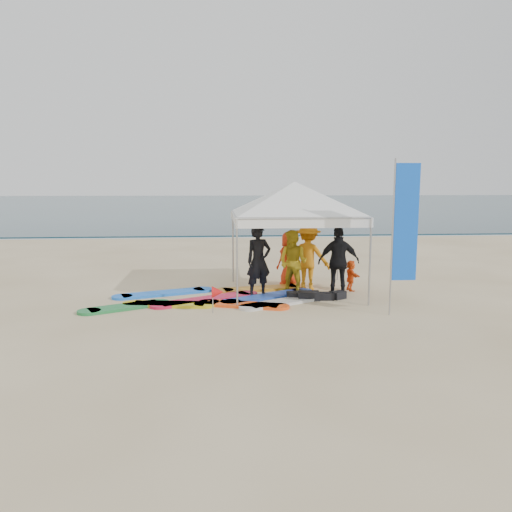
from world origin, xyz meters
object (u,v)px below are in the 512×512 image
at_px(person_yellow, 293,262).
at_px(person_orange_a, 308,257).
at_px(feather_flag, 404,224).
at_px(marker_pennant, 218,292).
at_px(surfboard_spread, 217,299).
at_px(person_seated, 351,275).
at_px(person_black_a, 259,261).
at_px(person_orange_b, 289,258).
at_px(person_black_b, 339,262).
at_px(canopy_tent, 295,182).

bearing_deg(person_yellow, person_orange_a, 83.28).
bearing_deg(feather_flag, marker_pennant, 173.59).
bearing_deg(marker_pennant, surfboard_spread, 91.17).
height_order(person_yellow, person_seated, person_yellow).
distance_m(person_yellow, marker_pennant, 2.81).
distance_m(person_yellow, feather_flag, 3.42).
bearing_deg(surfboard_spread, person_black_a, 16.34).
bearing_deg(surfboard_spread, person_orange_b, 39.89).
xyz_separation_m(person_black_b, feather_flag, (1.00, -1.95, 1.15)).
distance_m(person_orange_a, feather_flag, 3.49).
height_order(person_black_b, surfboard_spread, person_black_b).
relative_size(person_black_a, person_orange_a, 1.01).
bearing_deg(person_seated, person_black_b, 136.76).
distance_m(person_black_a, person_orange_b, 1.79).
height_order(person_black_a, person_seated, person_black_a).
relative_size(person_orange_a, canopy_tent, 0.41).
bearing_deg(person_orange_b, person_yellow, 55.01).
height_order(person_black_b, feather_flag, feather_flag).
distance_m(person_orange_a, person_black_b, 1.11).
bearing_deg(person_seated, person_orange_a, 73.84).
height_order(person_black_a, surfboard_spread, person_black_a).
distance_m(person_yellow, person_orange_b, 1.18).
bearing_deg(person_orange_a, surfboard_spread, 46.16).
height_order(person_yellow, marker_pennant, person_yellow).
bearing_deg(marker_pennant, person_yellow, 42.66).
bearing_deg(person_seated, person_black_a, 96.27).
bearing_deg(person_orange_b, person_seated, 118.52).
xyz_separation_m(person_black_b, surfboard_spread, (-3.23, -0.20, -0.90)).
distance_m(person_orange_a, canopy_tent, 2.15).
xyz_separation_m(person_orange_b, marker_pennant, (-2.11, -3.07, -0.30)).
bearing_deg(feather_flag, person_orange_a, 120.12).
height_order(person_orange_a, marker_pennant, person_orange_a).
bearing_deg(marker_pennant, person_seated, 29.99).
relative_size(person_orange_b, canopy_tent, 0.34).
xyz_separation_m(person_orange_b, canopy_tent, (-0.01, -0.99, 2.24)).
xyz_separation_m(person_orange_a, person_black_b, (0.66, -0.90, -0.01)).
relative_size(canopy_tent, surfboard_spread, 0.82).
xyz_separation_m(person_black_b, person_seated, (0.52, 0.67, -0.50)).
xyz_separation_m(person_yellow, person_seated, (1.68, 0.27, -0.44)).
bearing_deg(person_yellow, canopy_tent, 113.09).
xyz_separation_m(feather_flag, marker_pennant, (-4.20, 0.47, -1.59)).
xyz_separation_m(person_orange_b, feather_flag, (2.10, -3.54, 1.29)).
xyz_separation_m(person_seated, marker_pennant, (-3.73, -2.15, 0.06)).
bearing_deg(surfboard_spread, feather_flag, -22.55).
distance_m(person_seated, surfboard_spread, 3.87).
relative_size(person_black_a, surfboard_spread, 0.34).
height_order(person_seated, surfboard_spread, person_seated).
relative_size(person_orange_b, person_seated, 1.84).
relative_size(person_yellow, person_orange_b, 1.10).
bearing_deg(canopy_tent, person_seated, 2.81).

